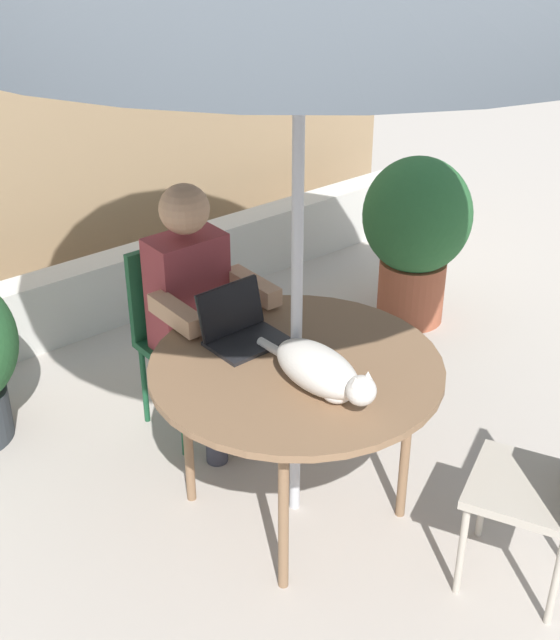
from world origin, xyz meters
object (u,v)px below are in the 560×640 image
Objects in this scene: chair_empty at (554,475)px; person_seated at (197,303)px; laptop at (239,325)px; potted_plant_near_fence at (416,229)px; chair_occupied at (180,323)px; patio_table at (296,375)px; cat at (322,372)px.

chair_empty is 0.73× the size of person_seated.
potted_plant_near_fence reaches higher than laptop.
chair_occupied is 2.93× the size of laptop.
chair_occupied is at bearing 83.87° from laptop.
laptop is at bearing -98.55° from person_seated.
potted_plant_near_fence reaches higher than patio_table.
chair_occupied is 1.09m from cat.
person_seated is at bearing 86.95° from cat.
laptop is 1.76m from potted_plant_near_fence.
laptop is (-0.06, 0.29, 0.11)m from patio_table.
person_seated is 1.25× the size of potted_plant_near_fence.
patio_table is 1.28× the size of chair_empty.
chair_occupied is at bearing 90.00° from patio_table.
person_seated is at bearing 81.45° from laptop.
laptop is at bearing 112.54° from chair_empty.
chair_occupied reaches higher than cat.
chair_occupied is (0.00, 0.85, -0.14)m from patio_table.
laptop is 0.50m from cat.
chair_occupied is 0.23m from person_seated.
patio_table is at bearing -90.00° from person_seated.
laptop is at bearing 101.42° from patio_table.
patio_table is at bearing -151.71° from potted_plant_near_fence.
chair_occupied is 1.37× the size of cat.
chair_occupied is at bearing -179.67° from potted_plant_near_fence.
potted_plant_near_fence reaches higher than cat.
cat is at bearing -92.59° from chair_occupied.
person_seated is 1.61m from potted_plant_near_fence.
cat is 1.97m from potted_plant_near_fence.
chair_occupied is 1.59m from potted_plant_near_fence.
chair_empty reaches higher than cat.
chair_empty is at bearing -64.18° from patio_table.
potted_plant_near_fence is (1.59, 0.86, -0.10)m from patio_table.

